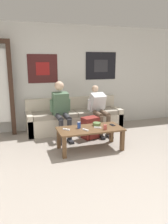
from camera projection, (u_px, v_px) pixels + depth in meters
The scene contains 14 objects.
ground_plane at pixel (115, 183), 3.09m from camera, with size 18.00×18.00×0.00m, color gray.
wall_back at pixel (66, 78), 5.48m from camera, with size 10.00×0.07×2.55m.
couch at pixel (75, 119), 5.42m from camera, with size 2.31×0.69×0.79m.
coffee_table at pixel (90, 132), 4.20m from camera, with size 1.25×0.59×0.43m.
person_seated_adult at pixel (61, 108), 4.85m from camera, with size 0.47×0.83×1.24m.
person_seated_teen at pixel (99, 108), 5.17m from camera, with size 0.47×0.91×1.11m.
backpack at pixel (91, 128), 4.85m from camera, with size 0.41×0.36×0.48m.
ceramic_bowl at pixel (97, 124), 4.36m from camera, with size 0.16×0.16×0.06m.
pillar_candle at pixel (105, 127), 4.09m from camera, with size 0.07×0.07×0.10m.
drink_can_blue at pixel (79, 125), 4.17m from camera, with size 0.07×0.07×0.12m.
game_controller_near_left at pixel (66, 129), 4.07m from camera, with size 0.12×0.13×0.03m.
game_controller_near_right at pixel (98, 128), 4.18m from camera, with size 0.14×0.10×0.03m.
game_controller_far_center at pixel (86, 130), 4.04m from camera, with size 0.09×0.15×0.03m.
cell_phone at pixel (112, 125), 4.38m from camera, with size 0.08×0.14×0.01m.
Camera 1 is at (-1.28, -2.51, 1.68)m, focal length 35.00 mm.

